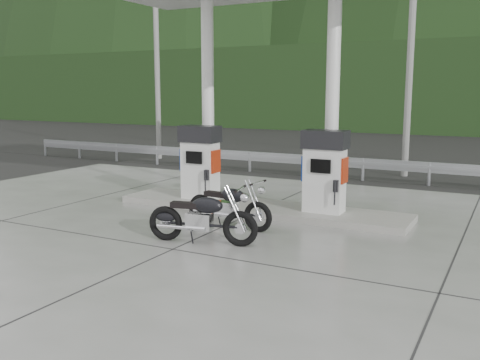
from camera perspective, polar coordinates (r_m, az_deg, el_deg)
The scene contains 15 objects.
ground at distance 10.48m, azimuth -4.03°, elevation -6.08°, with size 160.00×160.00×0.00m, color black.
forecourt_apron at distance 10.47m, azimuth -4.03°, elevation -6.03°, with size 18.00×14.00×0.02m, color slate.
pump_island at distance 12.58m, azimuth 1.98°, elevation -2.96°, with size 7.00×1.40×0.15m, color gray.
gas_pump_left at distance 13.17m, azimuth -4.28°, elevation 1.89°, with size 0.95×0.55×1.80m, color white, non-canonical shape.
gas_pump_right at distance 11.81m, azimuth 9.01°, elevation 0.91°, with size 0.95×0.55×1.80m, color white, non-canonical shape.
canopy_column_left at distance 13.40m, azimuth -3.44°, elevation 8.90°, with size 0.30×0.30×5.00m, color white.
canopy_column_right at distance 12.06m, azimuth 9.84°, elevation 8.71°, with size 0.30×0.30×5.00m, color white.
guardrail at distance 17.53m, azimuth 9.86°, elevation 2.50°, with size 26.00×0.16×1.42m, color #979A9E, non-canonical shape.
road at distance 20.95m, azimuth 12.77°, elevation 1.58°, with size 60.00×7.00×0.01m, color black.
utility_pole_a at distance 22.48m, azimuth -8.86°, elevation 12.44°, with size 0.22×0.22×8.00m, color gray.
utility_pole_b at distance 18.41m, azimuth 17.73°, elevation 12.78°, with size 0.22×0.22×8.00m, color gray.
tree_band at distance 38.93m, azimuth 20.18°, elevation 9.23°, with size 80.00×6.00×6.00m, color black.
forested_hills at distance 68.83m, azimuth 23.47°, elevation 6.41°, with size 100.00×40.00×140.00m, color black, non-canonical shape.
motorcycle_left at distance 9.89m, azimuth -4.06°, elevation -4.09°, with size 1.98×0.63×0.94m, color black, non-canonical shape.
motorcycle_right at distance 11.00m, azimuth -1.21°, elevation -2.81°, with size 1.88×0.59×0.89m, color black, non-canonical shape.
Camera 1 is at (5.34, -8.56, 2.82)m, focal length 40.00 mm.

